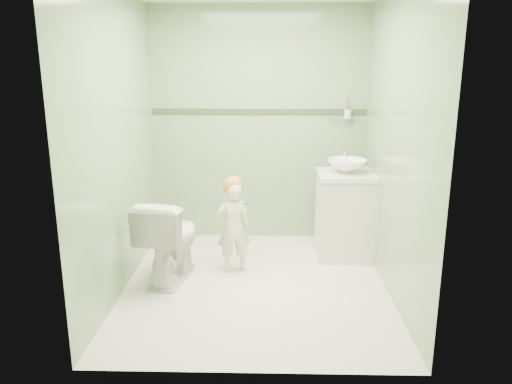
{
  "coord_description": "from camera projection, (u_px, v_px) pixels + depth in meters",
  "views": [
    {
      "loc": [
        0.1,
        -3.94,
        1.86
      ],
      "look_at": [
        0.0,
        0.15,
        0.78
      ],
      "focal_mm": 35.29,
      "sensor_mm": 36.0,
      "label": 1
    }
  ],
  "objects": [
    {
      "name": "teal_toothbrush",
      "position": [
        244.0,
        203.0,
        4.31
      ],
      "size": [
        0.11,
        0.14,
        0.08
      ],
      "color": "#0D877A",
      "rests_on": "toddler"
    },
    {
      "name": "cup_holder",
      "position": [
        347.0,
        114.0,
        5.07
      ],
      "size": [
        0.26,
        0.07,
        0.21
      ],
      "color": "silver",
      "rests_on": "room_shell"
    },
    {
      "name": "toddler",
      "position": [
        233.0,
        228.0,
        4.48
      ],
      "size": [
        0.34,
        0.26,
        0.82
      ],
      "primitive_type": "imported",
      "rotation": [
        0.0,
        0.0,
        3.37
      ],
      "color": "white",
      "rests_on": "ground"
    },
    {
      "name": "room_shell",
      "position": [
        256.0,
        146.0,
        3.98
      ],
      "size": [
        2.5,
        2.54,
        2.4
      ],
      "color": "#7EA172",
      "rests_on": "ground"
    },
    {
      "name": "basin",
      "position": [
        347.0,
        166.0,
        4.72
      ],
      "size": [
        0.37,
        0.37,
        0.13
      ],
      "primitive_type": "imported",
      "color": "white",
      "rests_on": "counter"
    },
    {
      "name": "vanity",
      "position": [
        344.0,
        216.0,
        4.84
      ],
      "size": [
        0.52,
        0.5,
        0.8
      ],
      "primitive_type": "cube",
      "color": "silver",
      "rests_on": "ground"
    },
    {
      "name": "hair_cap",
      "position": [
        233.0,
        186.0,
        4.41
      ],
      "size": [
        0.18,
        0.18,
        0.18
      ],
      "primitive_type": "sphere",
      "color": "#BE7938",
      "rests_on": "toddler"
    },
    {
      "name": "counter",
      "position": [
        346.0,
        175.0,
        4.74
      ],
      "size": [
        0.54,
        0.52,
        0.04
      ],
      "primitive_type": "cube",
      "color": "white",
      "rests_on": "vanity"
    },
    {
      "name": "faucet",
      "position": [
        344.0,
        154.0,
        4.88
      ],
      "size": [
        0.03,
        0.13,
        0.18
      ],
      "color": "silver",
      "rests_on": "counter"
    },
    {
      "name": "toilet",
      "position": [
        170.0,
        238.0,
        4.32
      ],
      "size": [
        0.54,
        0.79,
        0.74
      ],
      "primitive_type": "imported",
      "rotation": [
        0.0,
        0.0,
        2.96
      ],
      "color": "white",
      "rests_on": "ground"
    },
    {
      "name": "trim_stripe",
      "position": [
        259.0,
        111.0,
        5.14
      ],
      "size": [
        2.2,
        0.02,
        0.05
      ],
      "primitive_type": "cube",
      "color": "#2D482E",
      "rests_on": "room_shell"
    },
    {
      "name": "ground",
      "position": [
        256.0,
        285.0,
        4.29
      ],
      "size": [
        2.5,
        2.5,
        0.0
      ],
      "primitive_type": "plane",
      "color": "white",
      "rests_on": "ground"
    }
  ]
}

